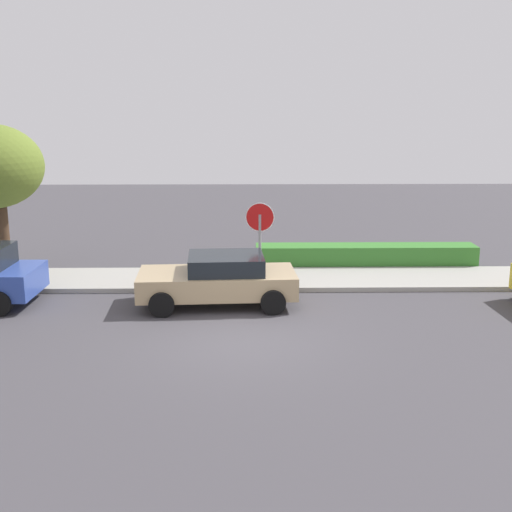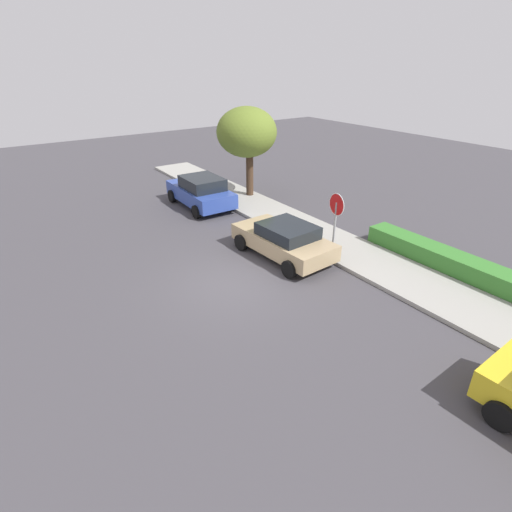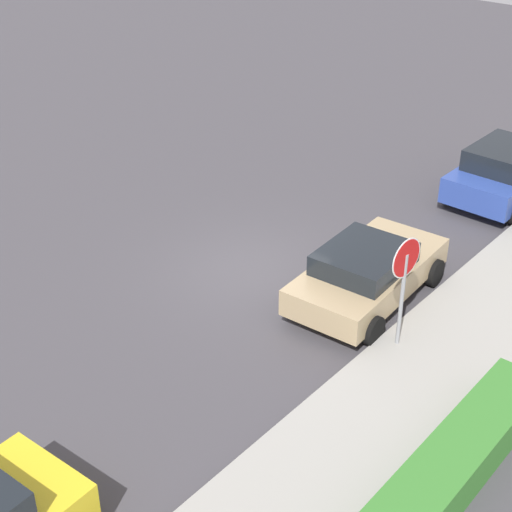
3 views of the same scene
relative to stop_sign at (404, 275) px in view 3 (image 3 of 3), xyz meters
name	(u,v)px [view 3 (image 3 of 3)]	position (x,y,z in m)	size (l,w,h in m)	color
ground_plane	(258,271)	(-0.50, -4.03, -1.73)	(60.00, 60.00, 0.00)	#423F44
sidewalk_curb	(446,350)	(-0.50, 0.84, -1.66)	(32.00, 2.42, 0.14)	#9E9B93
stop_sign	(404,275)	(0.00, 0.00, 0.00)	(0.82, 0.12, 2.51)	gray
parked_car_tan	(367,272)	(-1.10, -1.46, -1.03)	(4.19, 2.26, 1.35)	tan
parked_car_blue	(508,171)	(-7.91, -1.34, -0.94)	(4.23, 2.18, 1.56)	#2D479E
front_yard_hedge	(423,501)	(3.50, 2.53, -1.36)	(7.13, 0.91, 0.74)	#387A2D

